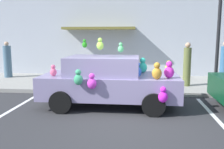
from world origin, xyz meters
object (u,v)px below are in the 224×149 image
object	(u,v)px
teddy_bear_on_sidewalk	(97,77)
pedestrian_walking_past	(224,65)
plush_covered_car	(109,81)
pedestrian_near_shopfront	(187,66)
pedestrian_by_lamp	(8,61)
street_lamp_post	(219,22)

from	to	relation	value
teddy_bear_on_sidewalk	pedestrian_walking_past	world-z (taller)	pedestrian_walking_past
plush_covered_car	teddy_bear_on_sidewalk	size ratio (longest dim) A/B	5.16
teddy_bear_on_sidewalk	pedestrian_near_shopfront	distance (m)	3.68
pedestrian_near_shopfront	pedestrian_by_lamp	distance (m)	8.47
pedestrian_near_shopfront	pedestrian_by_lamp	size ratio (longest dim) A/B	1.01
teddy_bear_on_sidewalk	pedestrian_walking_past	xyz separation A→B (m)	(5.17, 0.73, 0.46)
plush_covered_car	street_lamp_post	size ratio (longest dim) A/B	1.01
street_lamp_post	plush_covered_car	bearing A→B (deg)	-153.11
street_lamp_post	pedestrian_near_shopfront	world-z (taller)	street_lamp_post
pedestrian_near_shopfront	pedestrian_by_lamp	bearing A→B (deg)	171.25
pedestrian_near_shopfront	pedestrian_walking_past	bearing A→B (deg)	11.07
teddy_bear_on_sidewalk	plush_covered_car	bearing A→B (deg)	-71.95
pedestrian_walking_past	street_lamp_post	bearing A→B (deg)	-119.32
pedestrian_walking_past	pedestrian_by_lamp	bearing A→B (deg)	174.31
teddy_bear_on_sidewalk	pedestrian_near_shopfront	world-z (taller)	pedestrian_near_shopfront
plush_covered_car	pedestrian_near_shopfront	bearing A→B (deg)	44.03
pedestrian_walking_past	pedestrian_by_lamp	distance (m)	9.96
pedestrian_by_lamp	plush_covered_car	bearing A→B (deg)	-36.41
teddy_bear_on_sidewalk	pedestrian_by_lamp	bearing A→B (deg)	160.06
pedestrian_near_shopfront	pedestrian_by_lamp	world-z (taller)	pedestrian_near_shopfront
pedestrian_near_shopfront	plush_covered_car	bearing A→B (deg)	-135.97
teddy_bear_on_sidewalk	street_lamp_post	world-z (taller)	street_lamp_post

